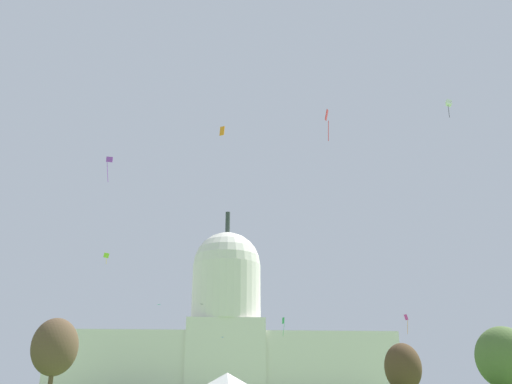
{
  "coord_description": "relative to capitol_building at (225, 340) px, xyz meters",
  "views": [
    {
      "loc": [
        -0.6,
        -25.16,
        2.05
      ],
      "look_at": [
        5.25,
        66.76,
        36.57
      ],
      "focal_mm": 37.81,
      "sensor_mm": 36.0,
      "label": 1
    }
  ],
  "objects": [
    {
      "name": "capitol_building",
      "position": [
        0.0,
        0.0,
        0.0
      ],
      "size": [
        122.82,
        25.93,
        69.92
      ],
      "color": "silver",
      "rests_on": "ground_plane"
    },
    {
      "name": "tree_east_far",
      "position": [
        36.5,
        -88.23,
        -13.46
      ],
      "size": [
        10.68,
        10.72,
        12.14
      ],
      "color": "#4C3823",
      "rests_on": "ground_plane"
    },
    {
      "name": "tree_west_near",
      "position": [
        -30.82,
        -104.38,
        -10.93
      ],
      "size": [
        9.98,
        9.18,
        14.73
      ],
      "color": "brown",
      "rests_on": "ground_plane"
    },
    {
      "name": "tree_east_mid",
      "position": [
        44.09,
        -116.38,
        -13.16
      ],
      "size": [
        12.3,
        12.2,
        12.45
      ],
      "color": "#42301E",
      "rests_on": "ground_plane"
    },
    {
      "name": "kite_orange_mid",
      "position": [
        -2.14,
        -148.17,
        10.08
      ],
      "size": [
        0.61,
        0.4,
        1.2
      ],
      "rotation": [
        0.0,
        0.0,
        5.01
      ],
      "color": "orange"
    },
    {
      "name": "kite_blue_low",
      "position": [
        -1.73,
        -43.09,
        -3.6
      ],
      "size": [
        0.78,
        1.37,
        0.13
      ],
      "rotation": [
        0.0,
        0.0,
        4.67
      ],
      "color": "blue"
    },
    {
      "name": "kite_white_high",
      "position": [
        36.87,
        -124.7,
        28.69
      ],
      "size": [
        1.09,
        1.01,
        3.39
      ],
      "rotation": [
        0.0,
        0.0,
        1.45
      ],
      "color": "white"
    },
    {
      "name": "kite_red_mid",
      "position": [
        9.58,
        -151.57,
        10.28
      ],
      "size": [
        0.52,
        0.88,
        3.97
      ],
      "rotation": [
        0.0,
        0.0,
        3.52
      ],
      "color": "red"
    },
    {
      "name": "kite_magenta_low",
      "position": [
        38.17,
        -88.42,
        -3.5
      ],
      "size": [
        0.72,
        0.96,
        4.17
      ],
      "rotation": [
        0.0,
        0.0,
        1.12
      ],
      "color": "#D1339E"
    },
    {
      "name": "kite_green_low",
      "position": [
        11.91,
        -84.32,
        -3.86
      ],
      "size": [
        0.49,
        0.88,
        4.02
      ],
      "rotation": [
        0.0,
        0.0,
        1.17
      ],
      "color": "green"
    },
    {
      "name": "kite_violet_mid",
      "position": [
        -17.66,
        -135.43,
        11.18
      ],
      "size": [
        0.96,
        0.4,
        3.74
      ],
      "rotation": [
        0.0,
        0.0,
        5.41
      ],
      "color": "purple"
    },
    {
      "name": "kite_lime_mid",
      "position": [
        -23.42,
        -104.74,
        5.46
      ],
      "size": [
        1.09,
        0.69,
        2.15
      ],
      "rotation": [
        0.0,
        0.0,
        2.77
      ],
      "color": "#8CD133"
    },
    {
      "name": "kite_turquoise_mid",
      "position": [
        -21.88,
        -29.92,
        7.63
      ],
      "size": [
        1.22,
        1.11,
        0.16
      ],
      "rotation": [
        0.0,
        0.0,
        6.0
      ],
      "color": "teal"
    },
    {
      "name": "kite_black_mid",
      "position": [
        -8.51,
        -21.12,
        9.39
      ],
      "size": [
        1.12,
        0.84,
        0.28
      ],
      "rotation": [
        0.0,
        0.0,
        3.4
      ],
      "color": "black"
    }
  ]
}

